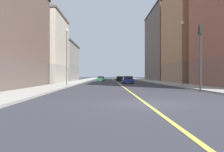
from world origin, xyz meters
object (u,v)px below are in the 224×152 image
object	(u,v)px
traffic_light_left_near	(200,48)
building_left_mid	(197,35)
street_lamp_left_near	(182,47)
street_lamp_right_near	(67,51)
building_right_midblock	(34,49)
building_right_distant	(55,62)
car_orange	(125,78)
building_left_far	(170,46)
car_green	(101,79)
car_black	(120,79)
car_blue	(128,80)

from	to	relation	value
traffic_light_left_near	building_left_mid	bearing A→B (deg)	71.08
street_lamp_left_near	street_lamp_right_near	world-z (taller)	street_lamp_left_near
building_right_midblock	street_lamp_right_near	xyz separation A→B (m)	(8.76, -15.63, -1.95)
building_right_distant	car_orange	distance (m)	23.72
building_right_distant	street_lamp_right_near	size ratio (longest dim) A/B	2.52
building_right_midblock	car_orange	distance (m)	37.15
street_lamp_left_near	traffic_light_left_near	bearing A→B (deg)	-96.49
building_left_mid	building_left_far	bearing A→B (deg)	90.00
traffic_light_left_near	car_green	bearing A→B (deg)	104.32
building_left_far	traffic_light_left_near	size ratio (longest dim) A/B	4.13
building_left_far	street_lamp_left_near	size ratio (longest dim) A/B	3.10
street_lamp_left_near	car_black	xyz separation A→B (m)	(-6.55, 26.35, -4.40)
building_left_mid	car_green	size ratio (longest dim) A/B	4.47
car_green	traffic_light_left_near	bearing A→B (deg)	-75.68
street_lamp_right_near	car_orange	size ratio (longest dim) A/B	1.64
building_left_mid	building_right_midblock	distance (m)	32.64
building_left_far	car_green	world-z (taller)	building_left_far
car_black	building_left_mid	bearing A→B (deg)	-23.86
building_left_mid	car_black	bearing A→B (deg)	156.14
building_right_distant	car_blue	distance (m)	28.70
building_left_far	car_black	size ratio (longest dim) A/B	6.36
building_left_mid	car_blue	world-z (taller)	building_left_mid
building_right_midblock	car_green	xyz separation A→B (m)	(12.50, 13.38, -6.00)
building_left_mid	street_lamp_left_near	world-z (taller)	building_left_mid
building_right_distant	car_orange	world-z (taller)	building_right_distant
street_lamp_left_near	car_orange	size ratio (longest dim) A/B	1.79
building_right_distant	traffic_light_left_near	xyz separation A→B (m)	(22.64, -44.93, -1.03)
traffic_light_left_near	building_right_midblock	bearing A→B (deg)	130.69
car_green	car_black	distance (m)	6.39
building_left_far	traffic_light_left_near	distance (m)	52.21
street_lamp_right_near	car_blue	size ratio (longest dim) A/B	1.84
building_left_mid	building_right_distant	world-z (taller)	building_left_mid
building_right_midblock	car_orange	size ratio (longest dim) A/B	3.17
building_right_distant	street_lamp_left_near	size ratio (longest dim) A/B	2.31
building_left_mid	car_green	distance (m)	24.60
building_right_midblock	street_lamp_right_near	size ratio (longest dim) A/B	1.93
building_right_midblock	car_black	world-z (taller)	building_right_midblock
car_black	street_lamp_left_near	bearing A→B (deg)	-76.05
building_right_midblock	car_blue	bearing A→B (deg)	-10.99
traffic_light_left_near	car_black	bearing A→B (deg)	98.91
street_lamp_right_near	building_left_far	bearing A→B (deg)	59.52
car_green	car_blue	size ratio (longest dim) A/B	1.07
building_right_distant	car_green	distance (m)	14.23
building_right_midblock	street_lamp_left_near	xyz separation A→B (m)	(23.65, -17.40, -1.60)
building_left_mid	building_left_far	world-z (taller)	building_left_far
building_left_far	car_black	xyz separation A→B (m)	(-15.31, -15.62, -9.62)
building_left_mid	building_right_distant	xyz separation A→B (m)	(-32.41, 16.41, -4.77)
traffic_light_left_near	street_lamp_right_near	size ratio (longest dim) A/B	0.82
car_blue	car_black	xyz separation A→B (m)	(-0.73, 12.41, -0.03)
building_left_mid	building_right_distant	distance (m)	36.64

